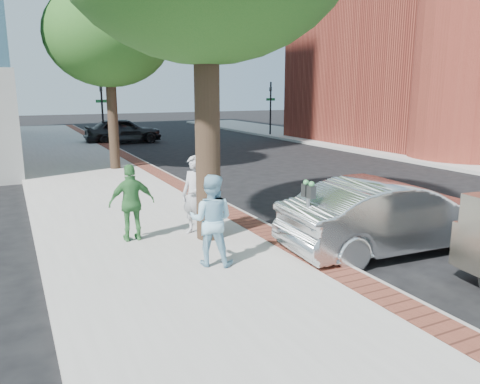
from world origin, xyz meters
TOP-DOWN VIEW (x-y plane):
  - ground at (0.00, 0.00)m, footprint 120.00×120.00m
  - sidewalk at (-1.50, 8.00)m, footprint 5.00×60.00m
  - brick_strip at (0.70, 8.00)m, footprint 0.60×60.00m
  - curb at (1.05, 8.00)m, footprint 0.10×60.00m
  - sidewalk_far at (14.50, 8.00)m, footprint 5.00×60.00m
  - church at (20.98, 13.13)m, footprint 19.00×16.00m
  - signal_near at (0.90, 22.00)m, footprint 0.70×0.15m
  - signal_far at (12.50, 22.00)m, footprint 0.70×0.15m
  - tree_far at (-0.50, 12.00)m, footprint 4.80×4.80m
  - parking_meter at (0.63, 0.00)m, footprint 0.12×0.32m
  - person_gray at (-0.77, 2.25)m, footprint 0.70×0.76m
  - person_officer at (-1.16, 0.42)m, footprint 1.02×0.97m
  - person_green at (-2.11, 2.44)m, footprint 0.97×0.44m
  - sedan_silver at (2.54, -0.15)m, footprint 4.67×1.86m
  - bg_car at (2.15, 22.34)m, footprint 4.65×1.90m

SIDE VIEW (x-z plane):
  - ground at x=0.00m, z-range 0.00..0.00m
  - sidewalk at x=-1.50m, z-range 0.00..0.15m
  - curb at x=1.05m, z-range 0.00..0.15m
  - sidewalk_far at x=14.50m, z-range 0.00..0.15m
  - brick_strip at x=0.70m, z-range 0.15..0.16m
  - sedan_silver at x=2.54m, z-range 0.00..1.51m
  - bg_car at x=2.15m, z-range 0.00..1.58m
  - person_green at x=-2.11m, z-range 0.15..1.77m
  - person_officer at x=-1.16m, z-range 0.15..1.82m
  - person_gray at x=-0.77m, z-range 0.15..1.90m
  - parking_meter at x=0.63m, z-range 0.47..1.94m
  - signal_near at x=0.90m, z-range 0.35..4.15m
  - signal_far at x=12.50m, z-range 0.35..4.15m
  - tree_far at x=-0.50m, z-range 1.73..8.87m
  - church at x=20.98m, z-range -2.94..17.46m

